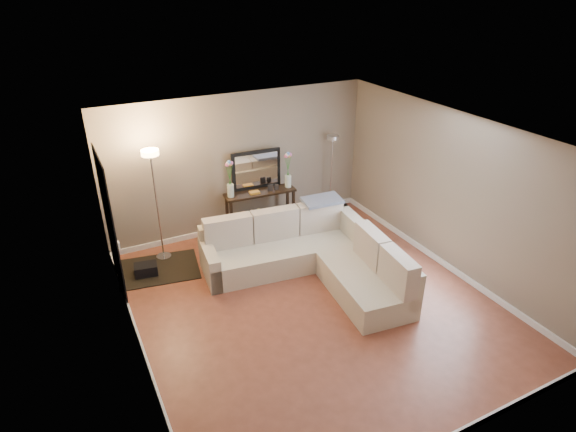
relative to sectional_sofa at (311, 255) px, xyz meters
name	(u,v)px	position (x,y,z in m)	size (l,w,h in m)	color
floor	(312,303)	(-0.38, -0.73, -0.35)	(5.00, 5.50, 0.01)	brown
ceiling	(317,135)	(-0.38, -0.73, 2.26)	(5.00, 5.50, 0.01)	white
wall_back	(240,163)	(-0.38, 2.03, 0.95)	(5.00, 0.02, 2.60)	gray
wall_front	(462,352)	(-0.38, -3.49, 0.95)	(5.00, 0.02, 2.60)	gray
wall_left	(127,272)	(-2.89, -0.73, 0.95)	(0.02, 5.50, 2.60)	gray
wall_right	(451,193)	(2.13, -0.73, 0.95)	(0.02, 5.50, 2.60)	gray
baseboard_back	(243,224)	(-0.38, 2.01, -0.30)	(5.00, 0.03, 0.10)	white
baseboard_left	(144,353)	(-2.87, -0.73, -0.30)	(0.03, 5.50, 0.10)	white
baseboard_right	(439,260)	(2.10, -0.73, -0.30)	(0.03, 5.50, 0.10)	white
doorway	(110,226)	(-2.86, 0.97, 0.75)	(0.02, 1.20, 2.20)	black
switch_plate	(119,246)	(-2.86, 0.12, 0.85)	(0.02, 0.08, 0.12)	white
sectional_sofa	(311,255)	(0.00, 0.00, 0.00)	(2.73, 2.82, 0.93)	beige
throw_blanket	(322,200)	(0.54, 0.60, 0.61)	(0.67, 0.39, 0.05)	slate
console_table	(256,210)	(-0.22, 1.71, 0.12)	(1.35, 0.44, 0.82)	black
leaning_mirror	(256,170)	(-0.12, 1.87, 0.84)	(0.94, 0.10, 0.74)	black
table_decor	(261,191)	(-0.14, 1.67, 0.50)	(0.56, 0.13, 0.13)	orange
flower_vase_left	(230,182)	(-0.69, 1.74, 0.76)	(0.15, 0.13, 0.70)	silver
flower_vase_right	(288,172)	(0.43, 1.67, 0.76)	(0.15, 0.13, 0.70)	silver
floor_lamp_lit	(154,184)	(-2.04, 1.57, 1.04)	(0.32, 0.32, 1.96)	silver
floor_lamp_unlit	(332,159)	(1.46, 1.80, 0.81)	(0.24, 0.24, 1.64)	silver
charcoal_rug	(159,269)	(-2.21, 1.22, -0.34)	(1.28, 0.96, 0.02)	black
black_bag	(146,271)	(-2.43, 1.16, -0.27)	(0.36, 0.26, 0.23)	black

